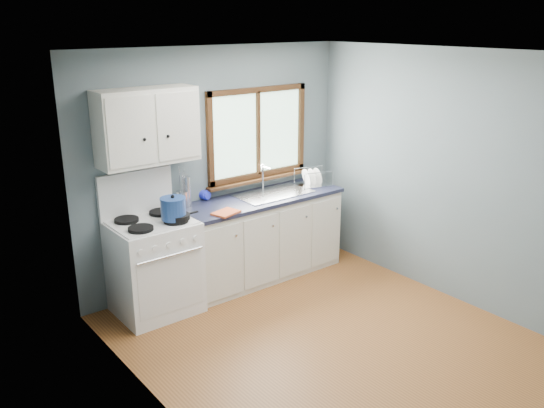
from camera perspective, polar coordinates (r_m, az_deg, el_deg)
floor at (r=5.33m, az=5.70°, el=-13.42°), size 3.20×3.60×0.02m
ceiling at (r=4.56m, az=6.71°, el=14.75°), size 3.20×3.60×0.02m
wall_back at (r=6.17m, az=-5.60°, el=3.73°), size 3.20×0.02×2.50m
wall_left at (r=3.91m, az=-11.14°, el=-5.03°), size 0.02×3.60×2.50m
wall_right at (r=5.99m, az=17.34°, el=2.56°), size 0.02×3.60×2.50m
gas_range at (r=5.69m, az=-11.62°, el=-5.85°), size 0.76×0.69×1.36m
base_cabinets at (r=6.37m, az=-1.12°, el=-3.67°), size 1.85×0.60×0.88m
countertop at (r=6.20m, az=-1.14°, el=0.54°), size 1.89×0.64×0.04m
sink at (r=6.32m, az=0.16°, el=0.49°), size 0.84×0.46×0.44m
window at (r=6.38m, az=-1.40°, el=6.37°), size 1.36×0.10×1.03m
upper_cabinets at (r=5.49m, az=-12.26°, el=7.52°), size 0.95×0.35×0.70m
skillet at (r=5.46m, az=-9.26°, el=-1.24°), size 0.35×0.24×0.04m
stockpot at (r=5.44m, az=-9.76°, el=-0.42°), size 0.28×0.28×0.24m
utensil_crock at (r=5.91m, az=-8.81°, el=0.53°), size 0.17×0.17×0.42m
thermos at (r=5.90m, az=-8.40°, el=1.23°), size 0.10×0.10×0.32m
soap_bottle at (r=6.07m, az=-6.37°, el=1.58°), size 0.13×0.13×0.27m
dish_towel at (r=5.68m, az=-4.58°, el=-0.86°), size 0.30×0.25×0.02m
dish_rack at (r=6.64m, az=4.06°, el=2.32°), size 0.44×0.38×0.20m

